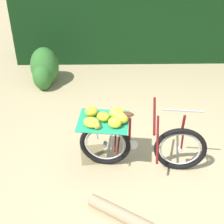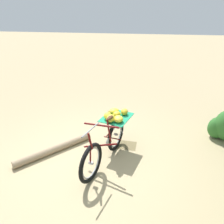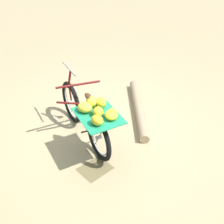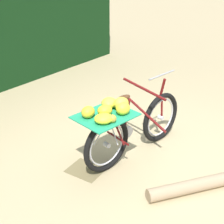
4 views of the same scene
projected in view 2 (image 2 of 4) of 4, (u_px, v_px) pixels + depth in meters
ground_plane at (98, 158)px, 4.30m from camera, size 60.00×60.00×0.00m
bicycle at (108, 138)px, 4.09m from camera, size 0.87×1.80×1.03m
fallen_log at (55, 149)px, 4.46m from camera, size 1.24×1.45×0.16m
leaf_litter_patch at (127, 145)px, 4.72m from camera, size 0.44×0.36×0.01m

